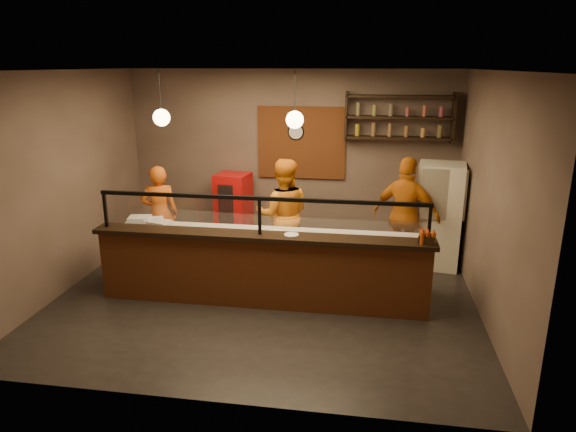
% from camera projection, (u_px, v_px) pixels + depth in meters
% --- Properties ---
extents(floor, '(6.00, 6.00, 0.00)m').
position_uv_depth(floor, '(265.00, 296.00, 7.54)').
color(floor, black).
rests_on(floor, ground).
extents(ceiling, '(6.00, 6.00, 0.00)m').
position_uv_depth(ceiling, '(262.00, 70.00, 6.63)').
color(ceiling, '#38312B').
rests_on(ceiling, wall_back).
extents(wall_back, '(6.00, 0.00, 6.00)m').
position_uv_depth(wall_back, '(291.00, 159.00, 9.46)').
color(wall_back, '#6F5D51').
rests_on(wall_back, floor).
extents(wall_left, '(0.00, 5.00, 5.00)m').
position_uv_depth(wall_left, '(64.00, 183.00, 7.53)').
color(wall_left, '#6F5D51').
rests_on(wall_left, floor).
extents(wall_right, '(0.00, 5.00, 5.00)m').
position_uv_depth(wall_right, '(491.00, 199.00, 6.64)').
color(wall_right, '#6F5D51').
rests_on(wall_right, floor).
extents(wall_front, '(6.00, 0.00, 6.00)m').
position_uv_depth(wall_front, '(210.00, 254.00, 4.72)').
color(wall_front, '#6F5D51').
rests_on(wall_front, floor).
extents(brick_patch, '(1.60, 0.04, 1.30)m').
position_uv_depth(brick_patch, '(301.00, 143.00, 9.31)').
color(brick_patch, '#984A21').
rests_on(brick_patch, wall_back).
extents(service_counter, '(4.60, 0.25, 1.00)m').
position_uv_depth(service_counter, '(261.00, 272.00, 7.12)').
color(service_counter, '#984A21').
rests_on(service_counter, floor).
extents(counter_ledge, '(4.70, 0.37, 0.06)m').
position_uv_depth(counter_ledge, '(260.00, 236.00, 6.97)').
color(counter_ledge, black).
rests_on(counter_ledge, service_counter).
extents(worktop_cabinet, '(4.60, 0.75, 0.85)m').
position_uv_depth(worktop_cabinet, '(268.00, 264.00, 7.61)').
color(worktop_cabinet, gray).
rests_on(worktop_cabinet, floor).
extents(worktop, '(4.60, 0.75, 0.05)m').
position_uv_depth(worktop, '(267.00, 235.00, 7.48)').
color(worktop, silver).
rests_on(worktop, worktop_cabinet).
extents(sneeze_guard, '(4.50, 0.05, 0.52)m').
position_uv_depth(sneeze_guard, '(260.00, 212.00, 6.87)').
color(sneeze_guard, white).
rests_on(sneeze_guard, counter_ledge).
extents(wall_shelving, '(1.84, 0.28, 0.85)m').
position_uv_depth(wall_shelving, '(399.00, 117.00, 8.78)').
color(wall_shelving, black).
rests_on(wall_shelving, wall_back).
extents(wall_clock, '(0.30, 0.04, 0.30)m').
position_uv_depth(wall_clock, '(296.00, 132.00, 9.26)').
color(wall_clock, black).
rests_on(wall_clock, wall_back).
extents(pendant_left, '(0.24, 0.24, 0.77)m').
position_uv_depth(pendant_left, '(162.00, 117.00, 7.23)').
color(pendant_left, black).
rests_on(pendant_left, ceiling).
extents(pendant_right, '(0.24, 0.24, 0.77)m').
position_uv_depth(pendant_right, '(295.00, 120.00, 6.95)').
color(pendant_right, black).
rests_on(pendant_right, ceiling).
extents(cook_left, '(0.70, 0.57, 1.66)m').
position_uv_depth(cook_left, '(160.00, 214.00, 8.72)').
color(cook_left, orange).
rests_on(cook_left, floor).
extents(cook_mid, '(1.00, 0.84, 1.84)m').
position_uv_depth(cook_mid, '(283.00, 215.00, 8.33)').
color(cook_mid, orange).
rests_on(cook_mid, floor).
extents(cook_right, '(1.20, 0.87, 1.89)m').
position_uv_depth(cook_right, '(406.00, 215.00, 8.23)').
color(cook_right, '#C86712').
rests_on(cook_right, floor).
extents(fridge, '(0.82, 0.78, 1.74)m').
position_uv_depth(fridge, '(438.00, 216.00, 8.47)').
color(fridge, '#EBE3C7').
rests_on(fridge, floor).
extents(red_cooler, '(0.66, 0.62, 1.35)m').
position_uv_depth(red_cooler, '(234.00, 210.00, 9.54)').
color(red_cooler, red).
rests_on(red_cooler, floor).
extents(pizza_dough, '(0.47, 0.47, 0.01)m').
position_uv_depth(pizza_dough, '(275.00, 234.00, 7.43)').
color(pizza_dough, white).
rests_on(pizza_dough, worktop).
extents(prep_tub_a, '(0.35, 0.31, 0.14)m').
position_uv_depth(prep_tub_a, '(154.00, 223.00, 7.75)').
color(prep_tub_a, white).
rests_on(prep_tub_a, worktop).
extents(prep_tub_b, '(0.36, 0.31, 0.16)m').
position_uv_depth(prep_tub_b, '(140.00, 222.00, 7.78)').
color(prep_tub_b, white).
rests_on(prep_tub_b, worktop).
extents(prep_tub_c, '(0.36, 0.32, 0.15)m').
position_uv_depth(prep_tub_c, '(160.00, 226.00, 7.60)').
color(prep_tub_c, silver).
rests_on(prep_tub_c, worktop).
extents(rolling_pin, '(0.32, 0.21, 0.06)m').
position_uv_depth(rolling_pin, '(153.00, 225.00, 7.80)').
color(rolling_pin, yellow).
rests_on(rolling_pin, worktop).
extents(condiment_caddy, '(0.24, 0.20, 0.11)m').
position_uv_depth(condiment_caddy, '(427.00, 239.00, 6.58)').
color(condiment_caddy, black).
rests_on(condiment_caddy, counter_ledge).
extents(pepper_mill, '(0.05, 0.05, 0.18)m').
position_uv_depth(pepper_mill, '(421.00, 234.00, 6.66)').
color(pepper_mill, black).
rests_on(pepper_mill, counter_ledge).
extents(small_plate, '(0.22, 0.22, 0.01)m').
position_uv_depth(small_plate, '(291.00, 235.00, 6.91)').
color(small_plate, white).
rests_on(small_plate, counter_ledge).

